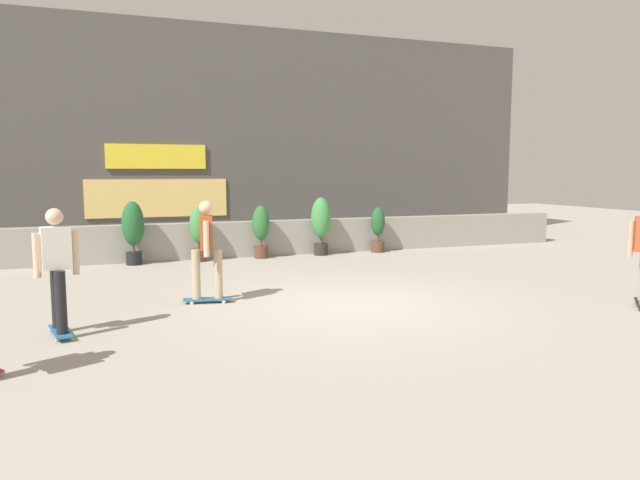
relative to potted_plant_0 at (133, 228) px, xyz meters
The scene contains 10 objects.
ground_plane 6.44m from the potted_plant_0, 60.34° to the right, with size 48.00×48.00×0.00m, color #A8A093.
planter_wall 3.22m from the potted_plant_0, ahead, with size 18.00×0.40×0.90m, color gray.
building_backdrop 5.95m from the potted_plant_0, 54.64° to the left, with size 20.00×2.08×6.50m.
potted_plant_0 is the anchor object (origin of this frame).
potted_plant_1 1.51m from the potted_plant_0, ahead, with size 0.43×0.43×1.32m.
potted_plant_2 3.06m from the potted_plant_0, ahead, with size 0.43×0.43×1.32m.
potted_plant_3 4.66m from the potted_plant_0, ahead, with size 0.51×0.51×1.50m.
potted_plant_4 6.30m from the potted_plant_0, ahead, with size 0.37×0.37×1.21m.
skater_foreground 4.73m from the potted_plant_0, 78.22° to the right, with size 0.82×0.55×1.70m.
skater_far_right 6.05m from the potted_plant_0, 101.35° to the right, with size 0.55×0.82×1.70m.
Camera 1 is at (-3.70, -8.66, 2.16)m, focal length 32.85 mm.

